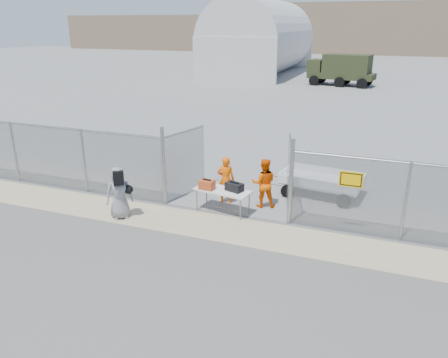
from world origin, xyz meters
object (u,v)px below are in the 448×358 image
at_px(folding_table, 223,201).
at_px(utility_trailer, 322,184).
at_px(security_worker_right, 264,183).
at_px(security_worker_left, 226,180).
at_px(visitor, 119,193).

distance_m(folding_table, utility_trailer, 3.58).
relative_size(security_worker_right, utility_trailer, 0.46).
distance_m(security_worker_left, visitor, 3.33).
height_order(security_worker_right, utility_trailer, security_worker_right).
xyz_separation_m(folding_table, security_worker_left, (-0.18, 0.75, 0.40)).
bearing_deg(security_worker_right, utility_trailer, -152.32).
distance_m(folding_table, security_worker_right, 1.40).
bearing_deg(visitor, folding_table, -10.94).
bearing_deg(utility_trailer, security_worker_right, -126.77).
bearing_deg(visitor, utility_trailer, -2.97).
xyz_separation_m(folding_table, visitor, (-2.67, -1.46, 0.42)).
bearing_deg(utility_trailer, visitor, -136.05).
xyz_separation_m(security_worker_left, visitor, (-2.49, -2.21, 0.02)).
bearing_deg(security_worker_left, folding_table, 93.24).
distance_m(security_worker_left, utility_trailer, 3.28).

